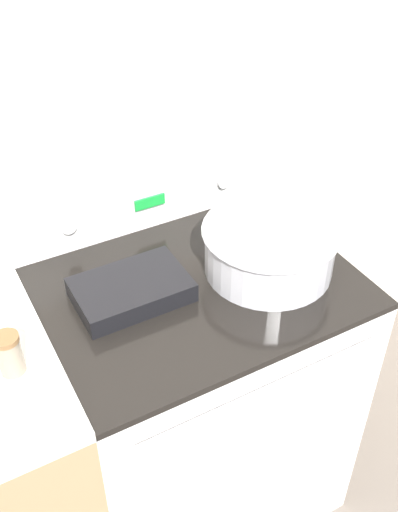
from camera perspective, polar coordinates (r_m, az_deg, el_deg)
kitchen_wall at (r=1.63m, az=-6.56°, el=13.72°), size 8.00×0.05×2.50m
stove_range at (r=1.86m, az=-0.31°, el=-13.22°), size 0.79×0.67×0.92m
control_panel at (r=1.69m, az=-5.15°, el=5.41°), size 0.79×0.07×0.16m
mixing_bowl at (r=1.53m, az=6.73°, el=0.93°), size 0.35×0.35×0.13m
casserole_dish at (r=1.47m, az=-6.48°, el=-3.11°), size 0.28×0.18×0.05m
ladle at (r=1.68m, az=10.98°, el=2.90°), size 0.09×0.29×0.09m
spice_jar_brown_cap at (r=1.32m, az=-17.61°, el=-8.87°), size 0.06×0.06×0.10m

